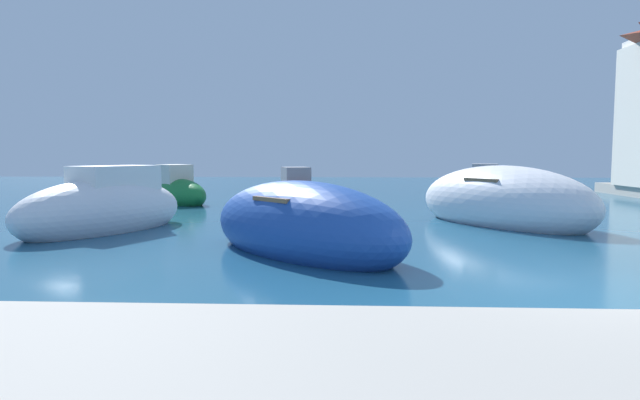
# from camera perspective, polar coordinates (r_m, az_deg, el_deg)

# --- Properties ---
(ground) EXTENTS (80.00, 80.00, 0.00)m
(ground) POSITION_cam_1_polar(r_m,az_deg,el_deg) (8.09, 27.81, -9.76)
(ground) COLOR #1E5170
(moored_boat_0) EXTENTS (5.23, 6.25, 2.16)m
(moored_boat_0) POSITION_cam_1_polar(r_m,az_deg,el_deg) (16.01, 18.99, -0.31)
(moored_boat_0) COLOR white
(moored_boat_0) RESTS_ON ground
(moored_boat_1) EXTENTS (5.19, 5.28, 1.88)m
(moored_boat_1) POSITION_cam_1_polar(r_m,az_deg,el_deg) (10.66, -1.87, -2.93)
(moored_boat_1) COLOR #1E479E
(moored_boat_1) RESTS_ON ground
(moored_boat_2) EXTENTS (3.64, 3.64, 1.88)m
(moored_boat_2) POSITION_cam_1_polar(r_m,az_deg,el_deg) (22.28, -15.03, 0.84)
(moored_boat_2) COLOR #197233
(moored_boat_2) RESTS_ON ground
(moored_boat_3) EXTENTS (2.54, 4.44, 1.79)m
(moored_boat_3) POSITION_cam_1_polar(r_m,az_deg,el_deg) (20.07, -2.44, 0.47)
(moored_boat_3) COLOR #B21E1E
(moored_boat_3) RESTS_ON ground
(moored_boat_4) EXTENTS (3.88, 5.42, 2.08)m
(moored_boat_4) POSITION_cam_1_polar(r_m,az_deg,el_deg) (14.88, -22.08, -0.93)
(moored_boat_4) COLOR white
(moored_boat_4) RESTS_ON ground
(moored_boat_6) EXTENTS (2.43, 4.09, 1.92)m
(moored_boat_6) POSITION_cam_1_polar(r_m,az_deg,el_deg) (23.53, 17.18, 1.04)
(moored_boat_6) COLOR #3F3F47
(moored_boat_6) RESTS_ON ground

